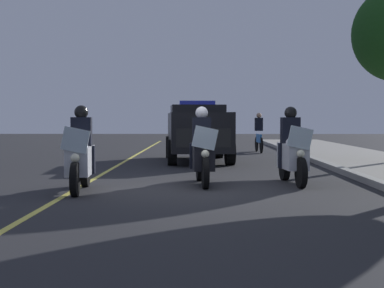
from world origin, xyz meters
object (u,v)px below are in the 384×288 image
Objects in this scene: police_motorcycle_lead_left at (80,156)px; police_suv at (197,130)px; police_motorcycle_trailing at (292,152)px; police_motorcycle_lead_right at (202,153)px; cyclist_background at (259,133)px.

police_suv is at bearing 163.47° from police_motorcycle_lead_left.
police_motorcycle_lead_right is at bearing -86.36° from police_motorcycle_trailing.
police_motorcycle_lead_right reaches higher than cyclist_background.
police_motorcycle_lead_left is 8.06m from police_suv.
police_motorcycle_lead_left is 0.43× the size of police_suv.
police_motorcycle_trailing is 1.22× the size of cyclist_background.
police_motorcycle_lead_right is 6.55m from police_suv.
police_suv is (-6.54, -0.14, 0.37)m from police_motorcycle_lead_right.
police_motorcycle_lead_left and police_motorcycle_trailing have the same top height.
police_motorcycle_lead_right is 11.73m from cyclist_background.
police_motorcycle_lead_right is (-1.18, 2.43, 0.00)m from police_motorcycle_lead_left.
police_suv reaches higher than police_motorcycle_lead_left.
police_motorcycle_trailing is (-0.13, 1.99, 0.00)m from police_motorcycle_lead_right.
police_motorcycle_lead_left is 1.00× the size of police_motorcycle_trailing.
police_motorcycle_lead_left is 1.22× the size of cyclist_background.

